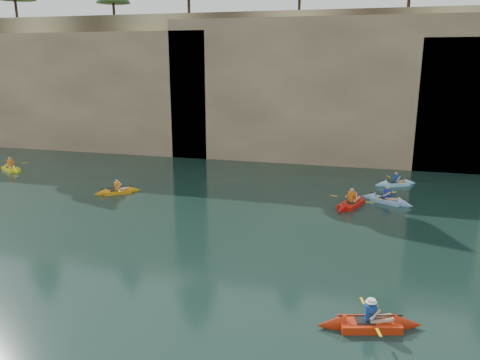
% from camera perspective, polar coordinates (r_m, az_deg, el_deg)
% --- Properties ---
extents(ground, '(160.00, 160.00, 0.00)m').
position_cam_1_polar(ground, '(17.28, -5.36, -13.07)').
color(ground, black).
rests_on(ground, ground).
extents(cliff, '(70.00, 16.00, 12.00)m').
position_cam_1_polar(cliff, '(44.69, 8.18, 11.84)').
color(cliff, tan).
rests_on(cliff, ground).
extents(cliff_slab_west, '(26.00, 2.40, 10.56)m').
position_cam_1_polar(cliff_slab_west, '(44.93, -19.85, 10.23)').
color(cliff_slab_west, tan).
rests_on(cliff_slab_west, ground).
extents(cliff_slab_center, '(24.00, 2.40, 11.40)m').
position_cam_1_polar(cliff_slab_center, '(37.15, 9.83, 10.79)').
color(cliff_slab_center, tan).
rests_on(cliff_slab_center, ground).
extents(sea_cave_west, '(4.50, 1.00, 4.00)m').
position_cam_1_polar(sea_cave_west, '(43.61, -17.79, 5.95)').
color(sea_cave_west, black).
rests_on(sea_cave_west, ground).
extents(sea_cave_center, '(3.50, 1.00, 3.20)m').
position_cam_1_polar(sea_cave_center, '(38.02, 0.41, 4.86)').
color(sea_cave_center, black).
rests_on(sea_cave_center, ground).
extents(sea_cave_east, '(5.00, 1.00, 4.50)m').
position_cam_1_polar(sea_cave_east, '(36.99, 21.96, 4.55)').
color(sea_cave_east, black).
rests_on(sea_cave_east, ground).
extents(main_kayaker, '(3.33, 2.16, 1.21)m').
position_cam_1_polar(main_kayaker, '(15.45, 15.51, -16.50)').
color(main_kayaker, red).
rests_on(main_kayaker, ground).
extents(kayaker_orange, '(2.64, 2.25, 1.08)m').
position_cam_1_polar(kayaker_orange, '(29.59, -14.70, -1.36)').
color(kayaker_orange, orange).
rests_on(kayaker_orange, ground).
extents(kayaker_ltblue_near, '(3.10, 2.18, 1.23)m').
position_cam_1_polar(kayaker_ltblue_near, '(28.10, 17.46, -2.35)').
color(kayaker_ltblue_near, '#7CACD0').
rests_on(kayaker_ltblue_near, ground).
extents(kayaker_red_far, '(2.40, 3.58, 1.30)m').
position_cam_1_polar(kayaker_red_far, '(26.86, 13.40, -2.82)').
color(kayaker_red_far, red).
rests_on(kayaker_red_far, ground).
extents(kayaker_yellow, '(3.02, 2.22, 1.26)m').
position_cam_1_polar(kayaker_yellow, '(38.46, -26.14, 1.27)').
color(kayaker_yellow, '#F7F114').
rests_on(kayaker_yellow, ground).
extents(kayaker_ltblue_mid, '(2.94, 2.02, 1.12)m').
position_cam_1_polar(kayaker_ltblue_mid, '(32.06, 18.40, -0.40)').
color(kayaker_ltblue_mid, '#8DD2ED').
rests_on(kayaker_ltblue_mid, ground).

